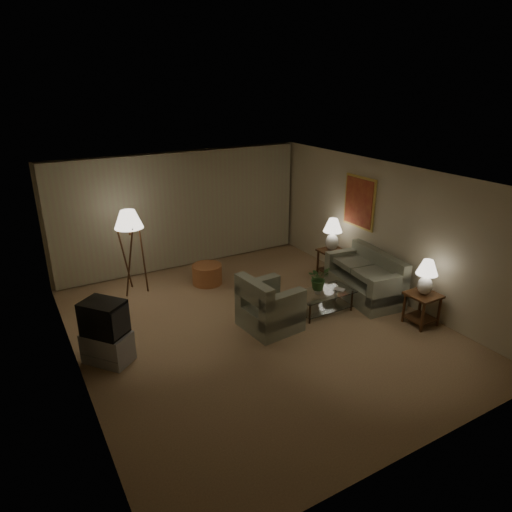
{
  "coord_description": "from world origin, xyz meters",
  "views": [
    {
      "loc": [
        -3.6,
        -6.23,
        4.17
      ],
      "look_at": [
        0.34,
        0.6,
        1.11
      ],
      "focal_mm": 32.0,
      "sensor_mm": 36.0,
      "label": 1
    }
  ],
  "objects_px": {
    "ottoman": "(207,274)",
    "armchair": "(270,307)",
    "sofa": "(364,280)",
    "crt_tv": "(104,318)",
    "side_table_far": "(331,258)",
    "side_table_near": "(422,303)",
    "coffee_table": "(324,299)",
    "floor_lamp": "(132,250)",
    "table_lamp_near": "(427,274)",
    "tv_cabinet": "(108,347)",
    "table_lamp_far": "(333,232)",
    "vase": "(318,290)"
  },
  "relations": [
    {
      "from": "ottoman",
      "to": "armchair",
      "type": "bearing_deg",
      "value": -85.21
    },
    {
      "from": "sofa",
      "to": "crt_tv",
      "type": "xyz_separation_m",
      "value": [
        -5.05,
        0.28,
        0.39
      ]
    },
    {
      "from": "side_table_far",
      "to": "crt_tv",
      "type": "height_order",
      "value": "crt_tv"
    },
    {
      "from": "side_table_near",
      "to": "side_table_far",
      "type": "distance_m",
      "value": 2.6
    },
    {
      "from": "coffee_table",
      "to": "floor_lamp",
      "type": "xyz_separation_m",
      "value": [
        -2.87,
        2.68,
        0.65
      ]
    },
    {
      "from": "armchair",
      "to": "side_table_near",
      "type": "distance_m",
      "value": 2.75
    },
    {
      "from": "coffee_table",
      "to": "floor_lamp",
      "type": "relative_size",
      "value": 0.64
    },
    {
      "from": "table_lamp_near",
      "to": "tv_cabinet",
      "type": "distance_m",
      "value": 5.5
    },
    {
      "from": "armchair",
      "to": "side_table_near",
      "type": "relative_size",
      "value": 1.83
    },
    {
      "from": "table_lamp_near",
      "to": "table_lamp_far",
      "type": "distance_m",
      "value": 2.6
    },
    {
      "from": "side_table_far",
      "to": "floor_lamp",
      "type": "distance_m",
      "value": 4.35
    },
    {
      "from": "sofa",
      "to": "armchair",
      "type": "height_order",
      "value": "armchair"
    },
    {
      "from": "side_table_far",
      "to": "crt_tv",
      "type": "distance_m",
      "value": 5.3
    },
    {
      "from": "tv_cabinet",
      "to": "vase",
      "type": "bearing_deg",
      "value": 45.69
    },
    {
      "from": "ottoman",
      "to": "vase",
      "type": "relative_size",
      "value": 4.6
    },
    {
      "from": "floor_lamp",
      "to": "ottoman",
      "type": "height_order",
      "value": "floor_lamp"
    },
    {
      "from": "side_table_far",
      "to": "ottoman",
      "type": "relative_size",
      "value": 0.94
    },
    {
      "from": "table_lamp_near",
      "to": "vase",
      "type": "height_order",
      "value": "table_lamp_near"
    },
    {
      "from": "sofa",
      "to": "table_lamp_far",
      "type": "xyz_separation_m",
      "value": [
        0.15,
        1.25,
        0.65
      ]
    },
    {
      "from": "sofa",
      "to": "table_lamp_near",
      "type": "relative_size",
      "value": 2.93
    },
    {
      "from": "side_table_near",
      "to": "ottoman",
      "type": "bearing_deg",
      "value": 126.49
    },
    {
      "from": "crt_tv",
      "to": "ottoman",
      "type": "bearing_deg",
      "value": 88.29
    },
    {
      "from": "table_lamp_far",
      "to": "vase",
      "type": "xyz_separation_m",
      "value": [
        -1.39,
        -1.35,
        -0.54
      ]
    },
    {
      "from": "table_lamp_far",
      "to": "coffee_table",
      "type": "height_order",
      "value": "table_lamp_far"
    },
    {
      "from": "armchair",
      "to": "crt_tv",
      "type": "distance_m",
      "value": 2.81
    },
    {
      "from": "side_table_near",
      "to": "coffee_table",
      "type": "height_order",
      "value": "side_table_near"
    },
    {
      "from": "armchair",
      "to": "floor_lamp",
      "type": "xyz_separation_m",
      "value": [
        -1.67,
        2.67,
        0.53
      ]
    },
    {
      "from": "armchair",
      "to": "coffee_table",
      "type": "xyz_separation_m",
      "value": [
        1.2,
        -0.01,
        -0.12
      ]
    },
    {
      "from": "tv_cabinet",
      "to": "ottoman",
      "type": "height_order",
      "value": "tv_cabinet"
    },
    {
      "from": "armchair",
      "to": "floor_lamp",
      "type": "distance_m",
      "value": 3.19
    },
    {
      "from": "table_lamp_far",
      "to": "crt_tv",
      "type": "xyz_separation_m",
      "value": [
        -5.2,
        -0.97,
        -0.26
      ]
    },
    {
      "from": "side_table_far",
      "to": "coffee_table",
      "type": "relative_size",
      "value": 0.53
    },
    {
      "from": "tv_cabinet",
      "to": "table_lamp_far",
      "type": "bearing_deg",
      "value": 61.96
    },
    {
      "from": "side_table_far",
      "to": "coffee_table",
      "type": "height_order",
      "value": "side_table_far"
    },
    {
      "from": "table_lamp_near",
      "to": "floor_lamp",
      "type": "xyz_separation_m",
      "value": [
        -4.11,
        3.93,
        -0.06
      ]
    },
    {
      "from": "coffee_table",
      "to": "vase",
      "type": "xyz_separation_m",
      "value": [
        -0.15,
        0.0,
        0.21
      ]
    },
    {
      "from": "sofa",
      "to": "vase",
      "type": "xyz_separation_m",
      "value": [
        -1.24,
        -0.1,
        0.11
      ]
    },
    {
      "from": "side_table_far",
      "to": "vase",
      "type": "xyz_separation_m",
      "value": [
        -1.39,
        -1.35,
        0.08
      ]
    },
    {
      "from": "table_lamp_near",
      "to": "crt_tv",
      "type": "distance_m",
      "value": 5.45
    },
    {
      "from": "sofa",
      "to": "floor_lamp",
      "type": "height_order",
      "value": "floor_lamp"
    },
    {
      "from": "side_table_far",
      "to": "vase",
      "type": "distance_m",
      "value": 1.94
    },
    {
      "from": "armchair",
      "to": "vase",
      "type": "xyz_separation_m",
      "value": [
        1.05,
        -0.01,
        0.09
      ]
    },
    {
      "from": "coffee_table",
      "to": "floor_lamp",
      "type": "distance_m",
      "value": 3.98
    },
    {
      "from": "table_lamp_far",
      "to": "side_table_near",
      "type": "bearing_deg",
      "value": -90.0
    },
    {
      "from": "table_lamp_near",
      "to": "coffee_table",
      "type": "relative_size",
      "value": 0.57
    },
    {
      "from": "table_lamp_near",
      "to": "table_lamp_far",
      "type": "bearing_deg",
      "value": 90.0
    },
    {
      "from": "side_table_near",
      "to": "tv_cabinet",
      "type": "bearing_deg",
      "value": 162.59
    },
    {
      "from": "tv_cabinet",
      "to": "crt_tv",
      "type": "bearing_deg",
      "value": 0.0
    },
    {
      "from": "table_lamp_near",
      "to": "crt_tv",
      "type": "relative_size",
      "value": 0.84
    },
    {
      "from": "ottoman",
      "to": "crt_tv",
      "type": "bearing_deg",
      "value": -143.1
    }
  ]
}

